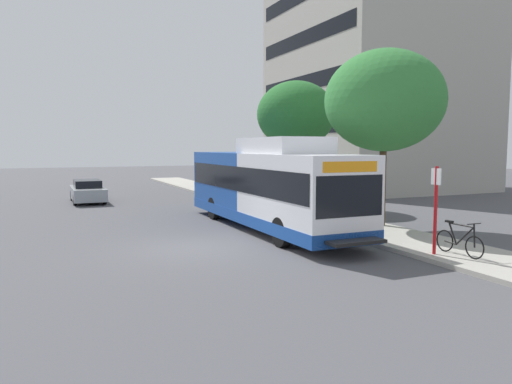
{
  "coord_description": "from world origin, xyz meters",
  "views": [
    {
      "loc": [
        -4.47,
        -14.91,
        3.3
      ],
      "look_at": [
        2.9,
        1.63,
        1.6
      ],
      "focal_mm": 33.75,
      "sensor_mm": 36.0,
      "label": 1
    }
  ],
  "objects_px": {
    "bicycle_parked": "(459,241)",
    "street_tree_mid_block": "(296,115)",
    "bus_stop_sign_pole": "(436,203)",
    "street_tree_near_stop": "(384,101)",
    "transit_bus": "(267,187)",
    "parked_car_far_lane": "(88,191)"
  },
  "relations": [
    {
      "from": "bus_stop_sign_pole",
      "to": "street_tree_mid_block",
      "type": "distance_m",
      "value": 13.11
    },
    {
      "from": "transit_bus",
      "to": "bicycle_parked",
      "type": "distance_m",
      "value": 7.84
    },
    {
      "from": "transit_bus",
      "to": "bus_stop_sign_pole",
      "type": "height_order",
      "value": "transit_bus"
    },
    {
      "from": "bicycle_parked",
      "to": "parked_car_far_lane",
      "type": "height_order",
      "value": "parked_car_far_lane"
    },
    {
      "from": "bicycle_parked",
      "to": "street_tree_mid_block",
      "type": "distance_m",
      "value": 13.73
    },
    {
      "from": "bicycle_parked",
      "to": "street_tree_near_stop",
      "type": "bearing_deg",
      "value": 74.97
    },
    {
      "from": "bicycle_parked",
      "to": "parked_car_far_lane",
      "type": "bearing_deg",
      "value": 113.31
    },
    {
      "from": "bus_stop_sign_pole",
      "to": "bicycle_parked",
      "type": "xyz_separation_m",
      "value": [
        0.57,
        -0.4,
        -1.09
      ]
    },
    {
      "from": "bicycle_parked",
      "to": "street_tree_mid_block",
      "type": "relative_size",
      "value": 0.26
    },
    {
      "from": "bus_stop_sign_pole",
      "to": "bicycle_parked",
      "type": "relative_size",
      "value": 1.48
    },
    {
      "from": "transit_bus",
      "to": "parked_car_far_lane",
      "type": "height_order",
      "value": "transit_bus"
    },
    {
      "from": "bicycle_parked",
      "to": "street_tree_near_stop",
      "type": "relative_size",
      "value": 0.25
    },
    {
      "from": "street_tree_near_stop",
      "to": "street_tree_mid_block",
      "type": "height_order",
      "value": "street_tree_near_stop"
    },
    {
      "from": "bus_stop_sign_pole",
      "to": "street_tree_mid_block",
      "type": "bearing_deg",
      "value": 80.17
    },
    {
      "from": "street_tree_mid_block",
      "to": "bicycle_parked",
      "type": "bearing_deg",
      "value": -97.07
    },
    {
      "from": "parked_car_far_lane",
      "to": "bicycle_parked",
      "type": "bearing_deg",
      "value": -66.69
    },
    {
      "from": "street_tree_mid_block",
      "to": "street_tree_near_stop",
      "type": "bearing_deg",
      "value": -91.3
    },
    {
      "from": "transit_bus",
      "to": "bus_stop_sign_pole",
      "type": "xyz_separation_m",
      "value": [
        2.24,
        -6.83,
        -0.05
      ]
    },
    {
      "from": "bus_stop_sign_pole",
      "to": "bicycle_parked",
      "type": "distance_m",
      "value": 1.29
    },
    {
      "from": "transit_bus",
      "to": "street_tree_mid_block",
      "type": "bearing_deg",
      "value": 52.11
    },
    {
      "from": "bicycle_parked",
      "to": "transit_bus",
      "type": "bearing_deg",
      "value": 111.2
    },
    {
      "from": "street_tree_mid_block",
      "to": "parked_car_far_lane",
      "type": "xyz_separation_m",
      "value": [
        -10.22,
        7.13,
        -4.37
      ]
    }
  ]
}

